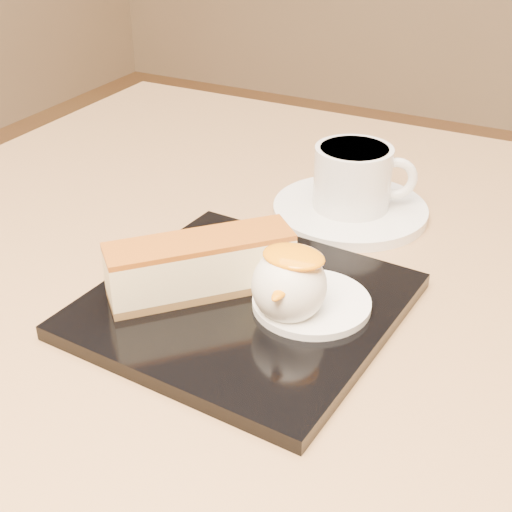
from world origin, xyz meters
The scene contains 9 objects.
table centered at (0.00, 0.00, 0.56)m, with size 0.80×0.80×0.72m.
dessert_plate centered at (0.03, -0.07, 0.73)m, with size 0.22×0.22×0.01m, color black.
cheesecake centered at (-0.01, -0.08, 0.76)m, with size 0.13×0.13×0.05m.
cream_smear centered at (0.08, -0.06, 0.73)m, with size 0.09×0.09×0.01m, color white.
ice_cream_scoop centered at (0.07, -0.08, 0.76)m, with size 0.06×0.06×0.06m, color white.
mango_sauce centered at (0.07, -0.07, 0.78)m, with size 0.05×0.04×0.01m, color orange.
mint_sprig centered at (0.05, -0.03, 0.74)m, with size 0.04×0.03×0.00m.
saucer centered at (0.04, 0.12, 0.72)m, with size 0.15×0.15×0.01m, color white.
coffee_cup centered at (0.04, 0.12, 0.76)m, with size 0.10×0.07×0.06m.
Camera 1 is at (0.25, -0.47, 1.04)m, focal length 50.00 mm.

